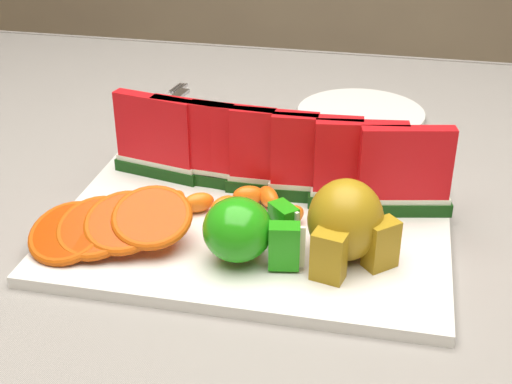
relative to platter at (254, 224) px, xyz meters
name	(u,v)px	position (x,y,z in m)	size (l,w,h in m)	color
table	(220,250)	(-0.07, 0.10, -0.11)	(1.40, 0.90, 0.75)	#442519
tablecloth	(219,208)	(-0.07, 0.10, -0.05)	(1.53, 1.03, 0.20)	slate
platter	(254,224)	(0.00, 0.00, 0.00)	(0.40, 0.30, 0.01)	silver
apple_cluster	(246,231)	(0.01, -0.08, 0.04)	(0.11, 0.09, 0.06)	#228E15
pear_cluster	(347,223)	(0.10, -0.05, 0.04)	(0.09, 0.09, 0.08)	#A27103
side_plate	(361,114)	(0.08, 0.33, 0.00)	(0.23, 0.23, 0.01)	silver
fork	(162,107)	(-0.20, 0.30, 0.00)	(0.04, 0.20, 0.00)	silver
watermelon_row	(274,155)	(0.01, 0.06, 0.05)	(0.39, 0.07, 0.10)	#0B3B0D
orange_fan_front	(110,225)	(-0.13, -0.08, 0.03)	(0.17, 0.12, 0.05)	red
orange_fan_back	(254,147)	(-0.03, 0.13, 0.02)	(0.23, 0.10, 0.04)	red
tangerine_segments	(234,203)	(-0.02, 0.01, 0.02)	(0.15, 0.07, 0.02)	orange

